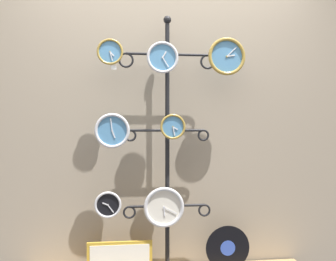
{
  "coord_description": "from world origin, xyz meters",
  "views": [
    {
      "loc": [
        -0.26,
        -2.12,
        1.2
      ],
      "look_at": [
        0.0,
        0.36,
        1.16
      ],
      "focal_mm": 35.0,
      "sensor_mm": 36.0,
      "label": 1
    }
  ],
  "objects_px": {
    "clock_top_left": "(110,52)",
    "clock_top_center": "(163,58)",
    "clock_top_right": "(227,57)",
    "picture_frame": "(120,259)",
    "clock_middle_left": "(112,131)",
    "clock_middle_center": "(173,127)",
    "clock_bottom_center": "(164,207)",
    "display_stand": "(167,199)",
    "vinyl_record": "(228,248)",
    "clock_bottom_left": "(108,205)"
  },
  "relations": [
    {
      "from": "clock_top_left",
      "to": "clock_top_center",
      "type": "relative_size",
      "value": 0.82
    },
    {
      "from": "clock_top_right",
      "to": "picture_frame",
      "type": "distance_m",
      "value": 1.73
    },
    {
      "from": "clock_middle_left",
      "to": "clock_middle_center",
      "type": "relative_size",
      "value": 1.35
    },
    {
      "from": "picture_frame",
      "to": "clock_middle_center",
      "type": "bearing_deg",
      "value": -3.52
    },
    {
      "from": "clock_top_left",
      "to": "clock_bottom_center",
      "type": "height_order",
      "value": "clock_top_left"
    },
    {
      "from": "display_stand",
      "to": "vinyl_record",
      "type": "bearing_deg",
      "value": -4.49
    },
    {
      "from": "clock_bottom_center",
      "to": "vinyl_record",
      "type": "bearing_deg",
      "value": 6.86
    },
    {
      "from": "clock_top_center",
      "to": "vinyl_record",
      "type": "bearing_deg",
      "value": 7.87
    },
    {
      "from": "clock_middle_left",
      "to": "vinyl_record",
      "type": "relative_size",
      "value": 0.74
    },
    {
      "from": "display_stand",
      "to": "clock_top_left",
      "type": "xyz_separation_m",
      "value": [
        -0.43,
        -0.07,
        1.12
      ]
    },
    {
      "from": "clock_top_right",
      "to": "vinyl_record",
      "type": "bearing_deg",
      "value": 60.12
    },
    {
      "from": "clock_top_center",
      "to": "picture_frame",
      "type": "height_order",
      "value": "clock_top_center"
    },
    {
      "from": "clock_top_left",
      "to": "clock_top_center",
      "type": "distance_m",
      "value": 0.39
    },
    {
      "from": "display_stand",
      "to": "clock_middle_left",
      "type": "bearing_deg",
      "value": -167.68
    },
    {
      "from": "clock_bottom_left",
      "to": "picture_frame",
      "type": "distance_m",
      "value": 0.43
    },
    {
      "from": "clock_bottom_left",
      "to": "clock_bottom_center",
      "type": "bearing_deg",
      "value": -2.65
    },
    {
      "from": "clock_middle_left",
      "to": "clock_bottom_center",
      "type": "relative_size",
      "value": 0.85
    },
    {
      "from": "clock_top_center",
      "to": "clock_top_right",
      "type": "distance_m",
      "value": 0.5
    },
    {
      "from": "clock_top_left",
      "to": "clock_bottom_center",
      "type": "distance_m",
      "value": 1.22
    },
    {
      "from": "clock_top_right",
      "to": "clock_bottom_center",
      "type": "xyz_separation_m",
      "value": [
        -0.48,
        -0.02,
        -1.14
      ]
    },
    {
      "from": "clock_middle_center",
      "to": "clock_top_right",
      "type": "bearing_deg",
      "value": 0.94
    },
    {
      "from": "vinyl_record",
      "to": "clock_bottom_center",
      "type": "bearing_deg",
      "value": -173.14
    },
    {
      "from": "clock_top_center",
      "to": "clock_middle_center",
      "type": "relative_size",
      "value": 1.24
    },
    {
      "from": "clock_bottom_left",
      "to": "clock_bottom_center",
      "type": "distance_m",
      "value": 0.42
    },
    {
      "from": "clock_top_left",
      "to": "clock_middle_left",
      "type": "distance_m",
      "value": 0.58
    },
    {
      "from": "clock_bottom_left",
      "to": "picture_frame",
      "type": "relative_size",
      "value": 0.41
    },
    {
      "from": "clock_top_center",
      "to": "clock_middle_left",
      "type": "distance_m",
      "value": 0.66
    },
    {
      "from": "clock_bottom_center",
      "to": "picture_frame",
      "type": "height_order",
      "value": "clock_bottom_center"
    },
    {
      "from": "clock_top_right",
      "to": "clock_middle_left",
      "type": "height_order",
      "value": "clock_top_right"
    },
    {
      "from": "vinyl_record",
      "to": "picture_frame",
      "type": "bearing_deg",
      "value": -178.23
    },
    {
      "from": "clock_top_center",
      "to": "vinyl_record",
      "type": "height_order",
      "value": "clock_top_center"
    },
    {
      "from": "clock_middle_center",
      "to": "clock_top_center",
      "type": "bearing_deg",
      "value": -164.77
    },
    {
      "from": "clock_middle_left",
      "to": "clock_bottom_left",
      "type": "height_order",
      "value": "clock_middle_left"
    },
    {
      "from": "display_stand",
      "to": "picture_frame",
      "type": "bearing_deg",
      "value": -170.21
    },
    {
      "from": "vinyl_record",
      "to": "display_stand",
      "type": "bearing_deg",
      "value": 175.51
    },
    {
      "from": "clock_middle_left",
      "to": "clock_bottom_center",
      "type": "height_order",
      "value": "clock_middle_left"
    },
    {
      "from": "clock_top_center",
      "to": "clock_top_right",
      "type": "bearing_deg",
      "value": 3.28
    },
    {
      "from": "clock_top_right",
      "to": "clock_bottom_left",
      "type": "height_order",
      "value": "clock_top_right"
    },
    {
      "from": "display_stand",
      "to": "clock_bottom_left",
      "type": "distance_m",
      "value": 0.46
    },
    {
      "from": "clock_top_left",
      "to": "clock_middle_left",
      "type": "xyz_separation_m",
      "value": [
        0.02,
        -0.02,
        -0.58
      ]
    },
    {
      "from": "clock_middle_left",
      "to": "clock_bottom_center",
      "type": "xyz_separation_m",
      "value": [
        0.38,
        -0.01,
        -0.57
      ]
    },
    {
      "from": "clock_top_right",
      "to": "vinyl_record",
      "type": "relative_size",
      "value": 0.83
    },
    {
      "from": "clock_top_center",
      "to": "clock_middle_center",
      "type": "height_order",
      "value": "clock_top_center"
    },
    {
      "from": "clock_top_center",
      "to": "clock_bottom_left",
      "type": "xyz_separation_m",
      "value": [
        -0.4,
        0.03,
        -1.09
      ]
    },
    {
      "from": "clock_middle_left",
      "to": "vinyl_record",
      "type": "bearing_deg",
      "value": 3.47
    },
    {
      "from": "clock_middle_center",
      "to": "vinyl_record",
      "type": "bearing_deg",
      "value": 6.51
    },
    {
      "from": "clock_top_right",
      "to": "clock_middle_left",
      "type": "xyz_separation_m",
      "value": [
        -0.87,
        -0.01,
        -0.57
      ]
    },
    {
      "from": "clock_bottom_center",
      "to": "clock_bottom_left",
      "type": "bearing_deg",
      "value": 177.35
    },
    {
      "from": "picture_frame",
      "to": "clock_top_center",
      "type": "bearing_deg",
      "value": -8.23
    },
    {
      "from": "clock_middle_center",
      "to": "picture_frame",
      "type": "height_order",
      "value": "clock_middle_center"
    }
  ]
}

